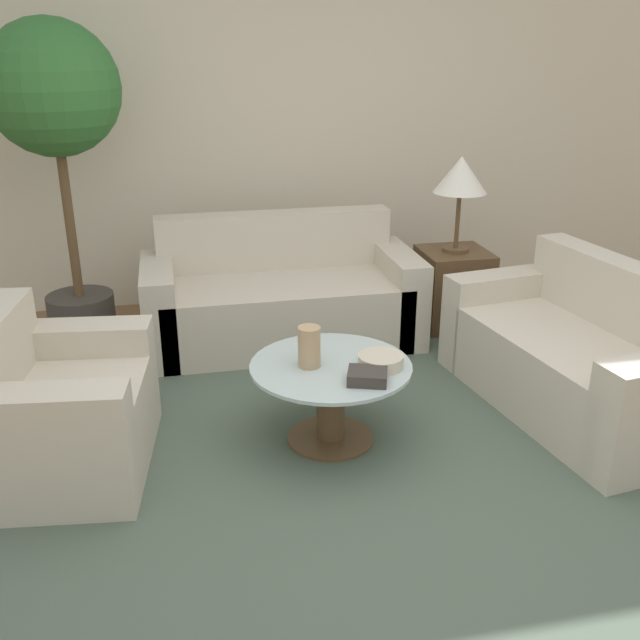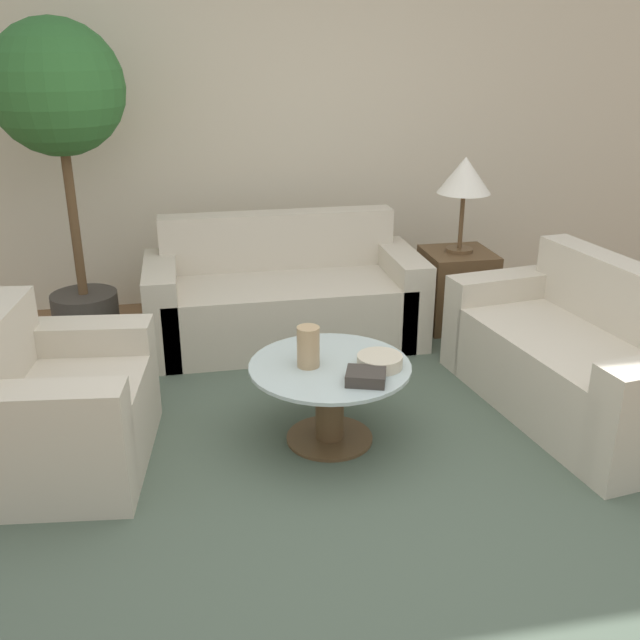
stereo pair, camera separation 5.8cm
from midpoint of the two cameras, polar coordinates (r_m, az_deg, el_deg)
name	(u,v)px [view 1 (the left image)]	position (r m, az deg, el deg)	size (l,w,h in m)	color
ground_plane	(382,503)	(3.20, 4.42, -14.41)	(14.00, 14.00, 0.00)	brown
wall_back	(276,124)	(5.36, -3.83, 15.38)	(10.00, 0.06, 2.60)	beige
rug	(330,439)	(3.62, 0.37, -9.49)	(3.66, 3.57, 0.01)	#4C5B4C
sofa_main	(281,299)	(4.71, -3.52, 1.69)	(1.76, 0.78, 0.80)	beige
armchair	(54,415)	(3.51, -20.98, -7.08)	(0.82, 0.99, 0.77)	beige
loveseat	(581,360)	(4.06, 19.80, -3.00)	(0.95, 1.59, 0.79)	beige
coffee_table	(331,392)	(3.50, 0.38, -5.76)	(0.78, 0.78, 0.42)	brown
side_table	(453,288)	(5.01, 10.24, 2.52)	(0.45, 0.45, 0.54)	brown
table_lamp	(461,177)	(4.82, 10.85, 11.17)	(0.35, 0.35, 0.63)	brown
potted_plant	(56,116)	(4.67, -20.73, 15.04)	(0.79, 0.79, 2.00)	#3D3833
vase	(309,347)	(3.38, -1.36, -2.16)	(0.11, 0.11, 0.20)	tan
bowl	(381,361)	(3.41, 4.39, -3.28)	(0.22, 0.22, 0.06)	beige
book_stack	(367,376)	(3.26, 3.30, -4.52)	(0.22, 0.20, 0.06)	#38332D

